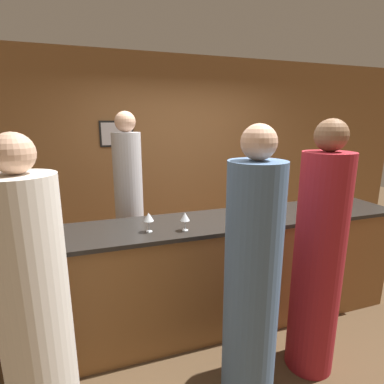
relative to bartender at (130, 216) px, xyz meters
name	(u,v)px	position (x,y,z in m)	size (l,w,h in m)	color
ground_plane	(227,319)	(0.83, -0.64, -0.96)	(14.00, 14.00, 0.00)	#4C3823
back_wall	(176,157)	(0.83, 1.18, 0.44)	(8.00, 0.08, 2.80)	olive
bar_counter	(228,271)	(0.83, -0.64, -0.43)	(3.40, 0.64, 1.05)	brown
bartender	(130,216)	(0.00, 0.00, 0.00)	(0.28, 0.28, 2.01)	#B2B2B7
guest_0	(318,261)	(1.22, -1.36, -0.06)	(0.36, 0.36, 1.93)	maroon
guest_1	(36,324)	(-0.66, -1.43, -0.09)	(0.36, 0.36, 1.87)	silver
guest_2	(252,283)	(0.61, -1.46, -0.07)	(0.36, 0.36, 1.90)	#4C6B93
wine_bottle_0	(261,210)	(1.06, -0.79, 0.19)	(0.07, 0.07, 0.26)	black
wine_glass_0	(321,203)	(1.65, -0.85, 0.22)	(0.07, 0.07, 0.17)	silver
wine_glass_1	(315,206)	(1.55, -0.89, 0.21)	(0.08, 0.08, 0.16)	silver
wine_glass_2	(344,194)	(2.12, -0.64, 0.22)	(0.06, 0.06, 0.17)	silver
wine_glass_3	(149,217)	(0.07, -0.75, 0.21)	(0.08, 0.08, 0.16)	silver
wine_glass_4	(185,217)	(0.35, -0.81, 0.21)	(0.08, 0.08, 0.15)	silver
wine_glass_5	(42,233)	(-0.69, -0.84, 0.21)	(0.06, 0.06, 0.16)	silver
wine_glass_6	(239,207)	(0.90, -0.67, 0.20)	(0.07, 0.07, 0.15)	silver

